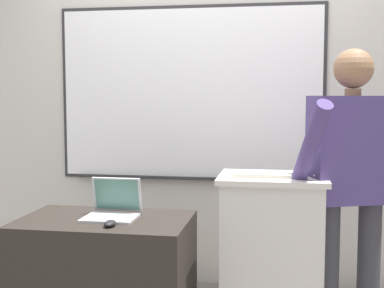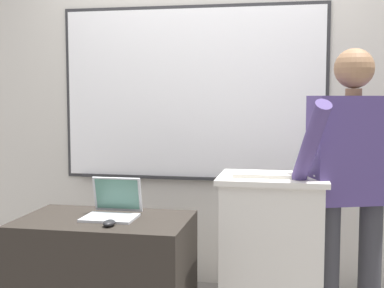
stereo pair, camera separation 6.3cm
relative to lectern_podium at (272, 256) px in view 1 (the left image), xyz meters
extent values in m
cube|color=beige|center=(-0.49, 0.87, 0.96)|extent=(6.40, 0.12, 2.87)
cube|color=#2D2D30|center=(-0.62, 0.80, 0.94)|extent=(1.95, 0.02, 1.27)
cube|color=white|center=(-0.62, 0.80, 0.94)|extent=(1.90, 0.02, 1.22)
cube|color=#2D2D30|center=(-0.62, 0.78, 0.32)|extent=(1.71, 0.04, 0.02)
cube|color=beige|center=(0.00, 0.00, -0.02)|extent=(0.56, 0.44, 0.92)
cube|color=beige|center=(0.00, 0.00, 0.46)|extent=(0.61, 0.48, 0.03)
cube|color=#28231E|center=(-0.93, -0.22, -0.12)|extent=(0.96, 0.62, 0.71)
cylinder|color=#333338|center=(0.31, -0.01, -0.08)|extent=(0.13, 0.13, 0.80)
cylinder|color=#333338|center=(0.55, 0.07, -0.08)|extent=(0.13, 0.13, 0.80)
cube|color=#473870|center=(0.43, 0.03, 0.63)|extent=(0.51, 0.36, 0.60)
cylinder|color=#8C6647|center=(0.43, 0.03, 0.95)|extent=(0.09, 0.09, 0.04)
sphere|color=#8C6647|center=(0.43, 0.03, 1.08)|extent=(0.22, 0.22, 0.22)
cylinder|color=#473870|center=(0.19, -0.23, 0.66)|extent=(0.22, 0.42, 0.50)
cube|color=#B7BABF|center=(-0.90, -0.23, 0.24)|extent=(0.29, 0.23, 0.01)
cube|color=#B7BABF|center=(-0.90, -0.09, 0.35)|extent=(0.29, 0.06, 0.21)
cube|color=#4C7A6B|center=(-0.90, -0.10, 0.35)|extent=(0.26, 0.05, 0.18)
cube|color=beige|center=(-0.02, -0.06, 0.48)|extent=(0.40, 0.11, 0.02)
ellipsoid|color=black|center=(-0.84, -0.39, 0.25)|extent=(0.06, 0.10, 0.03)
ellipsoid|color=silver|center=(0.25, -0.05, 0.49)|extent=(0.06, 0.10, 0.03)
camera|label=1|loc=(0.05, -3.06, 0.93)|focal=50.00mm
camera|label=2|loc=(0.11, -3.05, 0.93)|focal=50.00mm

